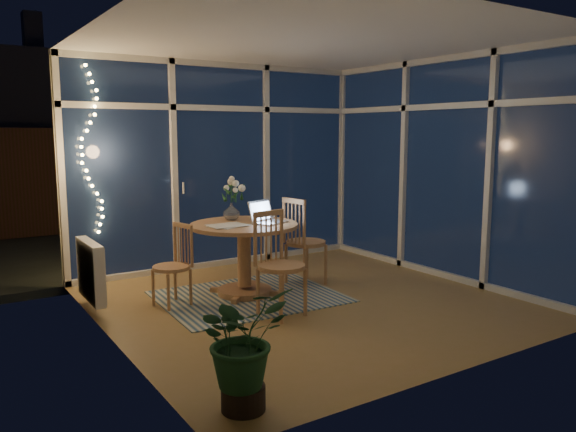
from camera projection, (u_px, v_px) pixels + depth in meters
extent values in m
plane|color=olive|center=(308.00, 302.00, 5.78)|extent=(4.00, 4.00, 0.00)
plane|color=white|center=(309.00, 41.00, 5.39)|extent=(4.00, 4.00, 0.00)
cube|color=beige|center=(220.00, 166.00, 7.25)|extent=(4.00, 0.04, 2.60)
cube|color=beige|center=(472.00, 194.00, 3.92)|extent=(4.00, 0.04, 2.60)
cube|color=beige|center=(105.00, 186.00, 4.51)|extent=(0.04, 4.00, 2.60)
cube|color=beige|center=(447.00, 169.00, 6.65)|extent=(0.04, 4.00, 2.60)
cube|color=silver|center=(222.00, 166.00, 7.21)|extent=(4.00, 0.10, 2.60)
cube|color=silver|center=(445.00, 169.00, 6.63)|extent=(0.10, 4.00, 2.60)
cube|color=silver|center=(91.00, 271.00, 5.43)|extent=(0.10, 0.70, 0.58)
cube|color=black|center=(174.00, 231.00, 10.21)|extent=(12.00, 6.00, 0.10)
cube|color=#3C2916|center=(136.00, 178.00, 10.22)|extent=(11.00, 0.08, 1.80)
cube|color=#2E3037|center=(105.00, 111.00, 12.68)|extent=(7.00, 3.00, 2.20)
sphere|color=black|center=(129.00, 221.00, 8.11)|extent=(0.90, 0.90, 0.90)
cube|color=beige|center=(249.00, 296.00, 5.94)|extent=(1.89, 1.54, 0.01)
cylinder|color=#A26E49|center=(244.00, 259.00, 5.96)|extent=(1.19, 1.19, 0.78)
cube|color=#A26E49|center=(171.00, 265.00, 5.57)|extent=(0.47, 0.47, 0.84)
cube|color=#A26E49|center=(306.00, 240.00, 6.38)|extent=(0.53, 0.53, 1.02)
cube|color=#A26E49|center=(282.00, 264.00, 5.27)|extent=(0.55, 0.55, 1.01)
imported|color=silver|center=(231.00, 210.00, 6.14)|extent=(0.21, 0.21, 0.21)
imported|color=white|center=(268.00, 217.00, 6.24)|extent=(0.16, 0.16, 0.04)
cube|color=silver|center=(227.00, 225.00, 5.77)|extent=(0.41, 0.33, 0.01)
cube|color=black|center=(258.00, 224.00, 5.83)|extent=(0.12, 0.07, 0.01)
imported|color=#194623|center=(243.00, 352.00, 3.47)|extent=(0.59, 0.53, 0.76)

